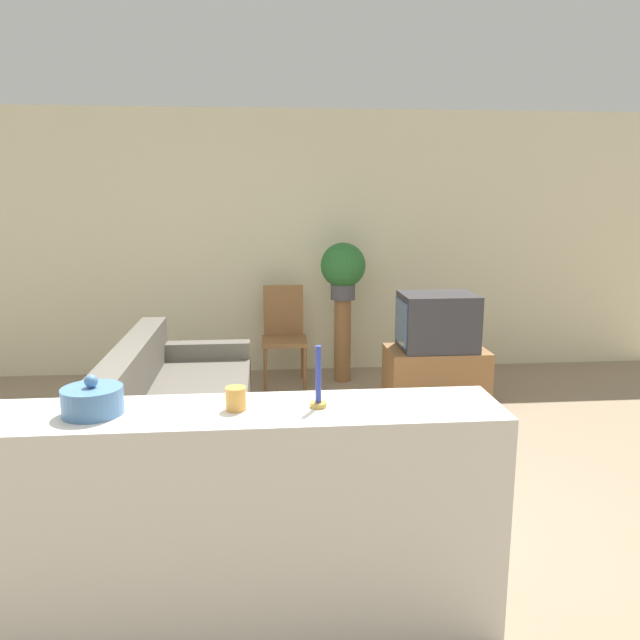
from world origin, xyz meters
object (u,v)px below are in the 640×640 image
object	(u,v)px
potted_plant	(343,268)
television	(437,322)
couch	(180,412)
decorative_bowl	(93,400)
wooden_chair	(284,331)

from	to	relation	value
potted_plant	television	bearing A→B (deg)	-51.71
television	potted_plant	bearing A→B (deg)	128.29
couch	potted_plant	xyz separation A→B (m)	(1.40, 1.65, 0.85)
decorative_bowl	potted_plant	bearing A→B (deg)	67.90
television	decorative_bowl	bearing A→B (deg)	-128.65
television	wooden_chair	size ratio (longest dim) A/B	0.67
couch	television	xyz separation A→B (m)	(2.11, 0.75, 0.48)
potted_plant	decorative_bowl	distance (m)	3.89
potted_plant	wooden_chair	bearing A→B (deg)	179.78
couch	wooden_chair	size ratio (longest dim) A/B	1.93
wooden_chair	potted_plant	size ratio (longest dim) A/B	1.73
television	wooden_chair	xyz separation A→B (m)	(-1.29, 0.90, -0.25)
couch	potted_plant	bearing A→B (deg)	49.60
couch	potted_plant	size ratio (longest dim) A/B	3.32
couch	wooden_chair	bearing A→B (deg)	63.70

